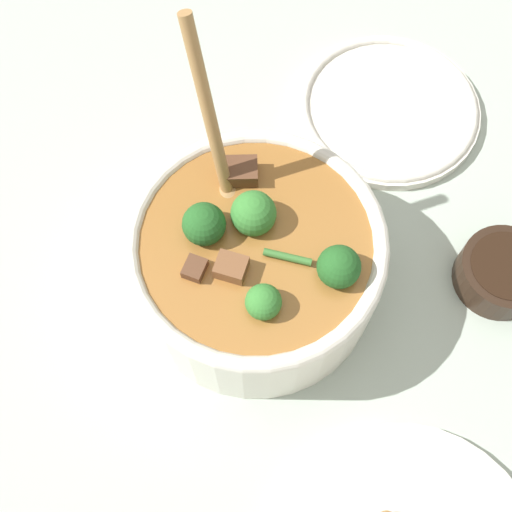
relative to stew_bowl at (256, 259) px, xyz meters
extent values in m
plane|color=#ADBCAD|center=(0.00, 0.00, -0.07)|extent=(4.00, 4.00, 0.00)
cylinder|color=white|center=(0.00, 0.00, -0.01)|extent=(0.25, 0.25, 0.10)
torus|color=white|center=(0.00, 0.00, 0.04)|extent=(0.25, 0.25, 0.02)
cylinder|color=#9E662D|center=(0.00, 0.00, 0.01)|extent=(0.23, 0.23, 0.07)
sphere|color=#387F33|center=(0.02, 0.00, 0.05)|extent=(0.04, 0.04, 0.04)
cylinder|color=#6B9956|center=(0.02, 0.00, 0.02)|extent=(0.02, 0.02, 0.02)
sphere|color=#235B23|center=(0.02, 0.05, 0.05)|extent=(0.04, 0.04, 0.04)
cylinder|color=#6B9956|center=(0.02, 0.05, 0.02)|extent=(0.01, 0.01, 0.02)
sphere|color=#387F33|center=(-0.06, 0.00, 0.05)|extent=(0.03, 0.03, 0.03)
cylinder|color=#6B9956|center=(-0.06, 0.00, 0.03)|extent=(0.01, 0.01, 0.01)
sphere|color=#235B23|center=(-0.04, -0.07, 0.05)|extent=(0.04, 0.04, 0.04)
cylinder|color=#6B9956|center=(-0.04, -0.07, 0.03)|extent=(0.01, 0.01, 0.02)
cube|color=brown|center=(-0.03, 0.03, 0.05)|extent=(0.03, 0.03, 0.02)
cube|color=brown|center=(0.07, 0.01, 0.05)|extent=(0.03, 0.03, 0.02)
cube|color=brown|center=(-0.02, 0.06, 0.04)|extent=(0.03, 0.03, 0.02)
cylinder|color=#3D7533|center=(-0.02, -0.03, 0.05)|extent=(0.02, 0.04, 0.01)
ellipsoid|color=#A87A47|center=(0.06, 0.02, 0.04)|extent=(0.04, 0.03, 0.01)
cylinder|color=#A87A47|center=(0.09, 0.03, 0.12)|extent=(0.07, 0.04, 0.18)
cylinder|color=black|center=(-0.02, -0.26, -0.05)|extent=(0.09, 0.09, 0.04)
cylinder|color=black|center=(-0.02, -0.26, -0.03)|extent=(0.08, 0.08, 0.01)
cylinder|color=silver|center=(0.21, -0.18, -0.06)|extent=(0.22, 0.22, 0.01)
torus|color=silver|center=(0.21, -0.18, -0.05)|extent=(0.22, 0.22, 0.01)
camera|label=1|loc=(-0.25, 0.03, 0.58)|focal=45.00mm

